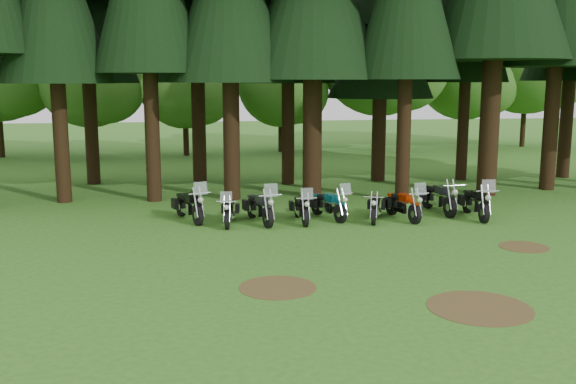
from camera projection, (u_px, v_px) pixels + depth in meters
name	position (u px, v px, depth m)	size (l,w,h in m)	color
ground	(378.00, 258.00, 17.19)	(120.00, 120.00, 0.00)	#2F671F
pine_back_4	(382.00, 2.00, 29.30)	(4.94, 4.94, 13.78)	#301F10
decid_1	(0.00, 62.00, 38.77)	(7.91, 7.69, 9.88)	#301F10
decid_2	(93.00, 77.00, 38.83)	(6.72, 6.53, 8.40)	#301F10
decid_3	(189.00, 84.00, 40.14)	(6.12, 5.95, 7.65)	#301F10
decid_4	(285.00, 86.00, 42.30)	(5.93, 5.76, 7.41)	#301F10
decid_5	(387.00, 57.00, 42.43)	(8.45, 8.21, 10.56)	#301F10
decid_6	(471.00, 74.00, 44.89)	(7.06, 6.86, 8.82)	#301F10
decid_7	(534.00, 59.00, 45.25)	(8.44, 8.20, 10.55)	#301F10
dirt_patch_0	(278.00, 287.00, 14.78)	(1.80, 1.80, 0.01)	#4C3D1E
dirt_patch_1	(524.00, 247.00, 18.38)	(1.40, 1.40, 0.01)	#4C3D1E
dirt_patch_2	(479.00, 308.00, 13.45)	(2.20, 2.20, 0.01)	#4C3D1E
motorcycle_0	(189.00, 206.00, 21.74)	(1.08, 2.33, 1.50)	black
motorcycle_1	(229.00, 212.00, 21.18)	(0.56, 2.04, 1.28)	black
motorcycle_2	(260.00, 208.00, 21.42)	(0.80, 2.38, 1.50)	black
motorcycle_3	(301.00, 209.00, 21.56)	(0.39, 2.11, 1.33)	black
motorcycle_4	(329.00, 206.00, 22.06)	(0.98, 2.17, 1.39)	black
motorcycle_5	(375.00, 208.00, 21.80)	(0.84, 1.97, 0.84)	black
motorcycle_6	(403.00, 206.00, 21.98)	(0.71, 2.28, 1.43)	black
motorcycle_7	(438.00, 199.00, 23.07)	(0.43, 2.48, 1.01)	black
motorcycle_8	(476.00, 203.00, 22.21)	(0.56, 2.43, 1.52)	black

